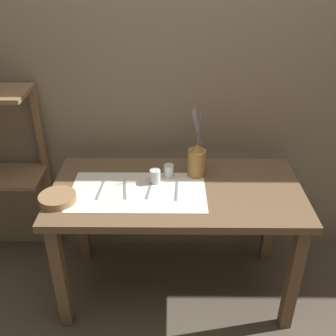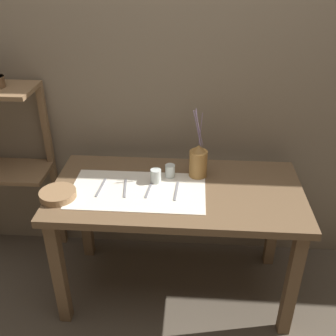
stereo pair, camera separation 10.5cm
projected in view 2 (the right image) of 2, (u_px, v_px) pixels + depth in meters
name	position (u px, v px, depth m)	size (l,w,h in m)	color
ground_plane	(175.00, 287.00, 2.38)	(12.00, 12.00, 0.00)	brown
stone_wall_back	(182.00, 71.00, 2.16)	(7.00, 0.06, 2.40)	#7A6B56
wooden_table	(177.00, 204.00, 2.08)	(1.30, 0.65, 0.71)	brown
linen_cloth	(138.00, 190.00, 2.01)	(0.69, 0.38, 0.00)	silver
pitcher_with_flowers	(198.00, 162.00, 2.09)	(0.10, 0.10, 0.40)	olive
wooden_bowl	(58.00, 194.00, 1.95)	(0.18, 0.18, 0.04)	#8E6B47
glass_tumbler_near	(156.00, 176.00, 2.06)	(0.06, 0.06, 0.07)	silver
glass_tumbler_far	(170.00, 171.00, 2.11)	(0.05, 0.05, 0.07)	silver
knife_center	(101.00, 187.00, 2.03)	(0.03, 0.17, 0.00)	gray
fork_inner	(125.00, 188.00, 2.02)	(0.03, 0.17, 0.00)	gray
spoon_outer	(152.00, 183.00, 2.06)	(0.04, 0.19, 0.02)	gray
fork_outer	(175.00, 191.00, 2.00)	(0.02, 0.17, 0.00)	gray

